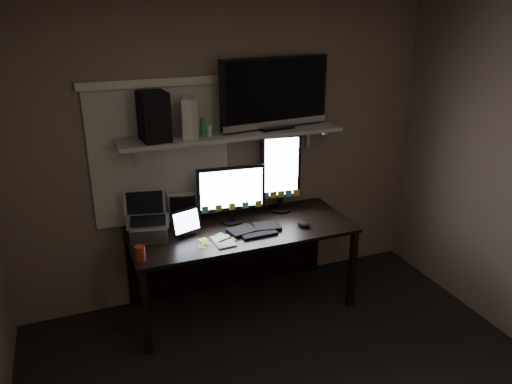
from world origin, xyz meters
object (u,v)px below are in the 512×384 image
tv (275,93)px  monitor_portrait (281,173)px  monitor_landscape (231,194)px  laptop (148,217)px  mouse (303,224)px  cup (140,253)px  speaker (154,116)px  game_console (189,117)px  tablet (186,222)px  desk (237,241)px  keyboard (255,229)px

tv → monitor_portrait: bearing=15.0°
monitor_landscape → laptop: (-0.70, -0.06, -0.07)m
monitor_landscape → mouse: size_ratio=4.63×
cup → speaker: (0.24, 0.42, 0.87)m
cup → game_console: size_ratio=0.38×
monitor_landscape → game_console: 0.72m
mouse → tablet: 0.95m
laptop → tablet: bearing=1.2°
monitor_landscape → mouse: (0.52, -0.29, -0.23)m
mouse → speaker: speaker is taller
desk → speaker: 1.27m
cup → tv: tv is taller
cup → laptop: bearing=69.8°
desk → laptop: size_ratio=5.04×
monitor_portrait → tv: tv is taller
laptop → game_console: game_console is taller
laptop → tv: tv is taller
tablet → tv: bearing=-6.0°
game_console → mouse: bearing=-4.1°
tv → laptop: bearing=179.4°
cup → keyboard: bearing=10.5°
keyboard → cup: (-0.94, -0.17, 0.04)m
monitor_portrait → cup: monitor_portrait is taller
keyboard → laptop: (-0.82, 0.15, 0.17)m
laptop → monitor_landscape: bearing=16.5°
desk → cup: size_ratio=16.05×
desk → tv: tv is taller
speaker → laptop: bearing=-146.7°
tablet → monitor_landscape: bearing=-2.5°
monitor_portrait → laptop: (-1.17, -0.15, -0.17)m
mouse → cup: bearing=167.0°
game_console → speaker: bearing=-151.0°
game_console → cup: bearing=-117.7°
monitor_portrait → keyboard: 0.58m
keyboard → game_console: size_ratio=1.47×
monitor_portrait → speaker: 1.21m
cup → speaker: bearing=60.6°
desk → game_console: bearing=164.0°
mouse → laptop: 1.25m
tv → game_console: size_ratio=3.20×
desk → cup: (-0.85, -0.37, 0.23)m
monitor_portrait → mouse: 0.50m
tablet → laptop: (-0.28, 0.05, 0.07)m
tablet → tv: (0.81, 0.17, 0.92)m
cup → tv: 1.62m
keyboard → tablet: tablet is taller
desk → keyboard: 0.28m
monitor_landscape → tablet: monitor_landscape is taller
monitor_portrait → tv: (-0.08, -0.03, 0.69)m
cup → game_console: (0.51, 0.47, 0.84)m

